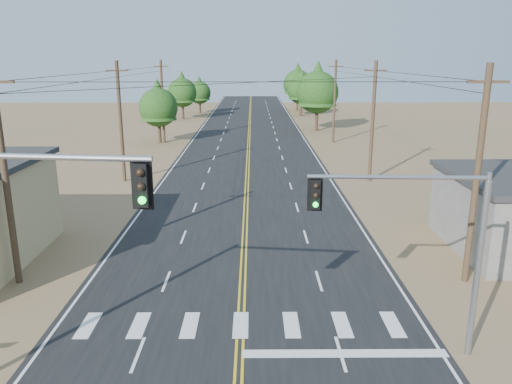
{
  "coord_description": "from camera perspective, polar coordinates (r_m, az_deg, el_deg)",
  "views": [
    {
      "loc": [
        0.48,
        -9.59,
        10.18
      ],
      "look_at": [
        0.65,
        15.21,
        3.5
      ],
      "focal_mm": 35.0,
      "sensor_mm": 36.0,
      "label": 1
    }
  ],
  "objects": [
    {
      "name": "signal_mast_right",
      "position": [
        17.62,
        19.22,
        -4.54
      ],
      "size": [
        5.95,
        0.48,
        6.63
      ],
      "rotation": [
        0.0,
        0.0,
        -0.04
      ],
      "color": "gray",
      "rests_on": "ground"
    },
    {
      "name": "tree_left_mid",
      "position": [
        87.22,
        -8.45,
        11.5
      ],
      "size": [
        4.9,
        4.9,
        8.16
      ],
      "color": "#3F2D1E",
      "rests_on": "ground"
    },
    {
      "name": "utility_pole_left_mid",
      "position": [
        43.31,
        -15.22,
        7.84
      ],
      "size": [
        1.8,
        0.3,
        10.0
      ],
      "color": "#4C3826",
      "rests_on": "ground"
    },
    {
      "name": "tree_right_far",
      "position": [
        101.13,
        4.79,
        12.5
      ],
      "size": [
        5.64,
        5.64,
        9.39
      ],
      "color": "#3F2D1E",
      "rests_on": "ground"
    },
    {
      "name": "road",
      "position": [
        40.88,
        -1.05,
        0.66
      ],
      "size": [
        15.0,
        200.0,
        0.02
      ],
      "primitive_type": "cube",
      "color": "black",
      "rests_on": "ground"
    },
    {
      "name": "tree_right_mid",
      "position": [
        92.0,
        5.21,
        11.83
      ],
      "size": [
        4.99,
        4.99,
        8.32
      ],
      "color": "#3F2D1E",
      "rests_on": "ground"
    },
    {
      "name": "utility_pole_right_mid",
      "position": [
        43.08,
        13.19,
        7.93
      ],
      "size": [
        1.8,
        0.3,
        10.0
      ],
      "color": "#4C3826",
      "rests_on": "ground"
    },
    {
      "name": "utility_pole_right_near",
      "position": [
        24.33,
        23.94,
        1.75
      ],
      "size": [
        1.8,
        0.3,
        10.0
      ],
      "color": "#4C3826",
      "rests_on": "ground"
    },
    {
      "name": "tree_left_far",
      "position": [
        96.37,
        -6.48,
        11.47
      ],
      "size": [
        4.22,
        4.22,
        7.03
      ],
      "color": "#3F2D1E",
      "rests_on": "ground"
    },
    {
      "name": "utility_pole_left_near",
      "position": [
        24.75,
        -26.74,
        1.64
      ],
      "size": [
        1.8,
        0.3,
        10.0
      ],
      "color": "#4C3826",
      "rests_on": "ground"
    },
    {
      "name": "utility_pole_right_far",
      "position": [
        62.6,
        8.97,
        10.25
      ],
      "size": [
        1.8,
        0.3,
        10.0
      ],
      "color": "#4C3826",
      "rests_on": "ground"
    },
    {
      "name": "utility_pole_left_far",
      "position": [
        62.77,
        -10.63,
        10.19
      ],
      "size": [
        1.8,
        0.3,
        10.0
      ],
      "color": "#4C3826",
      "rests_on": "ground"
    },
    {
      "name": "tree_left_near",
      "position": [
        62.86,
        -11.12,
        9.89
      ],
      "size": [
        4.72,
        4.72,
        7.87
      ],
      "color": "#3F2D1E",
      "rests_on": "ground"
    },
    {
      "name": "tree_right_near",
      "position": [
        72.72,
        7.05,
        11.73
      ],
      "size": [
        5.97,
        5.97,
        9.95
      ],
      "color": "#3F2D1E",
      "rests_on": "ground"
    }
  ]
}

